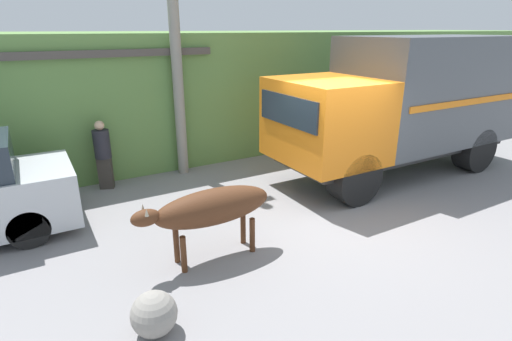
{
  "coord_description": "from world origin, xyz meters",
  "views": [
    {
      "loc": [
        -4.96,
        -5.45,
        3.45
      ],
      "look_at": [
        -1.59,
        0.35,
        1.04
      ],
      "focal_mm": 28.0,
      "sensor_mm": 36.0,
      "label": 1
    }
  ],
  "objects_px": {
    "cargo_truck": "(408,101)",
    "roadside_rock": "(154,314)",
    "utility_pole": "(174,24)",
    "pedestrian_on_hill": "(103,152)",
    "brown_cow": "(211,208)"
  },
  "relations": [
    {
      "from": "cargo_truck",
      "to": "roadside_rock",
      "type": "xyz_separation_m",
      "value": [
        -7.08,
        -2.53,
        -1.52
      ]
    },
    {
      "from": "utility_pole",
      "to": "roadside_rock",
      "type": "bearing_deg",
      "value": -113.71
    },
    {
      "from": "cargo_truck",
      "to": "pedestrian_on_hill",
      "type": "height_order",
      "value": "cargo_truck"
    },
    {
      "from": "brown_cow",
      "to": "pedestrian_on_hill",
      "type": "xyz_separation_m",
      "value": [
        -0.88,
        3.89,
        -0.01
      ]
    },
    {
      "from": "brown_cow",
      "to": "roadside_rock",
      "type": "height_order",
      "value": "brown_cow"
    },
    {
      "from": "cargo_truck",
      "to": "roadside_rock",
      "type": "bearing_deg",
      "value": -162.44
    },
    {
      "from": "pedestrian_on_hill",
      "to": "roadside_rock",
      "type": "relative_size",
      "value": 2.82
    },
    {
      "from": "pedestrian_on_hill",
      "to": "roadside_rock",
      "type": "bearing_deg",
      "value": 107.07
    },
    {
      "from": "pedestrian_on_hill",
      "to": "utility_pole",
      "type": "xyz_separation_m",
      "value": [
        1.88,
        0.13,
        2.68
      ]
    },
    {
      "from": "cargo_truck",
      "to": "pedestrian_on_hill",
      "type": "bearing_deg",
      "value": 156.9
    },
    {
      "from": "cargo_truck",
      "to": "pedestrian_on_hill",
      "type": "xyz_separation_m",
      "value": [
        -6.67,
        2.56,
        -0.95
      ]
    },
    {
      "from": "cargo_truck",
      "to": "roadside_rock",
      "type": "relative_size",
      "value": 11.83
    },
    {
      "from": "utility_pole",
      "to": "roadside_rock",
      "type": "height_order",
      "value": "utility_pole"
    },
    {
      "from": "brown_cow",
      "to": "roadside_rock",
      "type": "relative_size",
      "value": 3.98
    },
    {
      "from": "pedestrian_on_hill",
      "to": "roadside_rock",
      "type": "height_order",
      "value": "pedestrian_on_hill"
    }
  ]
}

